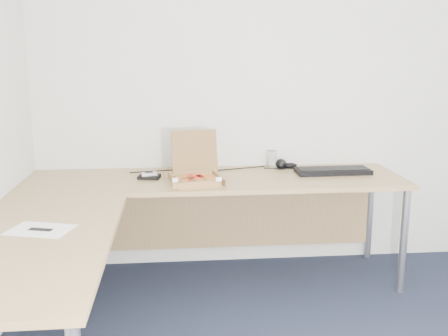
{
  "coord_description": "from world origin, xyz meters",
  "views": [
    {
      "loc": [
        -0.76,
        -1.97,
        1.54
      ],
      "look_at": [
        -0.45,
        1.28,
        0.82
      ],
      "focal_mm": 41.91,
      "sensor_mm": 36.0,
      "label": 1
    }
  ],
  "objects": [
    {
      "name": "pizza_box",
      "position": [
        -0.63,
        1.29,
        0.77
      ],
      "size": [
        0.31,
        0.36,
        0.31
      ],
      "rotation": [
        0.0,
        0.0,
        0.2
      ],
      "color": "#9C7140",
      "rests_on": "desk"
    },
    {
      "name": "cable_bundle",
      "position": [
        -0.41,
        1.62,
        0.73
      ],
      "size": [
        0.67,
        0.14,
        0.01
      ],
      "primitive_type": null,
      "rotation": [
        0.0,
        0.0,
        0.14
      ],
      "color": "black",
      "rests_on": "desk"
    },
    {
      "name": "paper_sheet",
      "position": [
        -1.4,
        0.43,
        0.73
      ],
      "size": [
        0.33,
        0.28,
        0.0
      ],
      "primitive_type": "cube",
      "rotation": [
        0.0,
        0.0,
        -0.28
      ],
      "color": "white",
      "rests_on": "desk"
    },
    {
      "name": "room_shell",
      "position": [
        0.0,
        0.0,
        1.25
      ],
      "size": [
        3.5,
        3.5,
        2.5
      ],
      "primitive_type": null,
      "color": "silver",
      "rests_on": "ground"
    },
    {
      "name": "phone",
      "position": [
        -0.93,
        1.41,
        0.76
      ],
      "size": [
        0.11,
        0.08,
        0.02
      ],
      "primitive_type": "cube",
      "rotation": [
        0.0,
        0.0,
        0.27
      ],
      "color": "#B2B5BA",
      "rests_on": "wallet"
    },
    {
      "name": "mouse",
      "position": [
        0.06,
        1.65,
        0.75
      ],
      "size": [
        0.12,
        0.09,
        0.04
      ],
      "primitive_type": "ellipsoid",
      "rotation": [
        0.0,
        0.0,
        0.24
      ],
      "color": "black",
      "rests_on": "desk"
    },
    {
      "name": "wallet",
      "position": [
        -0.93,
        1.42,
        0.74
      ],
      "size": [
        0.16,
        0.14,
        0.02
      ],
      "primitive_type": "cube",
      "rotation": [
        0.0,
        0.0,
        -0.2
      ],
      "color": "black",
      "rests_on": "desk"
    },
    {
      "name": "desk",
      "position": [
        -0.82,
        0.97,
        0.7
      ],
      "size": [
        2.5,
        2.2,
        0.73
      ],
      "color": "tan",
      "rests_on": "ground"
    },
    {
      "name": "keyboard",
      "position": [
        0.32,
        1.44,
        0.75
      ],
      "size": [
        0.51,
        0.19,
        0.03
      ],
      "primitive_type": "cube",
      "rotation": [
        0.0,
        0.0,
        0.02
      ],
      "color": "black",
      "rests_on": "desk"
    },
    {
      "name": "dome_speaker",
      "position": [
        -0.01,
        1.63,
        0.77
      ],
      "size": [
        0.09,
        0.09,
        0.08
      ],
      "primitive_type": "ellipsoid",
      "color": "black",
      "rests_on": "desk"
    },
    {
      "name": "drinking_glass",
      "position": [
        -0.07,
        1.66,
        0.79
      ],
      "size": [
        0.07,
        0.07,
        0.13
      ],
      "primitive_type": "cylinder",
      "color": "white",
      "rests_on": "desk"
    }
  ]
}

